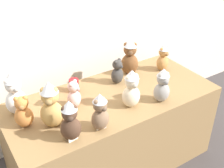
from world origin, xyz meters
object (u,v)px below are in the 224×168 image
(teddy_bear_ash, at_px, (162,86))
(teddy_bear_ginger, at_px, (23,112))
(party_cup_red, at_px, (74,85))
(teddy_bear_cream, at_px, (131,89))
(teddy_bear_snow, at_px, (15,94))
(display_table, at_px, (112,131))
(teddy_bear_caramel, at_px, (163,57))
(teddy_bear_chestnut, at_px, (130,57))
(teddy_bear_cocoa, at_px, (70,121))
(teddy_bear_honey, at_px, (51,105))
(teddy_bear_charcoal, at_px, (117,72))
(teddy_bear_blush, at_px, (74,95))
(teddy_bear_mocha, at_px, (100,112))

(teddy_bear_ash, xyz_separation_m, teddy_bear_ginger, (-0.99, 0.27, -0.03))
(party_cup_red, bearing_deg, teddy_bear_cream, -57.12)
(teddy_bear_snow, xyz_separation_m, teddy_bear_cream, (0.75, -0.38, -0.02))
(teddy_bear_ginger, bearing_deg, party_cup_red, 42.98)
(teddy_bear_ash, xyz_separation_m, teddy_bear_snow, (-0.99, 0.45, 0.03))
(display_table, xyz_separation_m, teddy_bear_caramel, (0.64, 0.13, 0.49))
(teddy_bear_chestnut, bearing_deg, teddy_bear_ginger, -135.21)
(teddy_bear_cocoa, bearing_deg, teddy_bear_caramel, 38.52)
(display_table, distance_m, teddy_bear_snow, 0.89)
(teddy_bear_ash, bearing_deg, teddy_bear_chestnut, 94.00)
(party_cup_red, bearing_deg, teddy_bear_caramel, -7.23)
(display_table, relative_size, teddy_bear_caramel, 6.53)
(teddy_bear_chestnut, height_order, teddy_bear_ginger, teddy_bear_chestnut)
(teddy_bear_honey, height_order, party_cup_red, teddy_bear_honey)
(teddy_bear_ash, xyz_separation_m, teddy_bear_cocoa, (-0.78, -0.02, 0.01))
(teddy_bear_ash, relative_size, teddy_bear_caramel, 1.09)
(teddy_bear_charcoal, bearing_deg, teddy_bear_blush, 173.50)
(party_cup_red, bearing_deg, teddy_bear_blush, -115.46)
(teddy_bear_snow, bearing_deg, teddy_bear_mocha, -58.49)
(teddy_bear_ash, height_order, teddy_bear_cream, teddy_bear_cream)
(teddy_bear_cocoa, distance_m, teddy_bear_charcoal, 0.77)
(teddy_bear_cocoa, bearing_deg, teddy_bear_ginger, 145.20)
(teddy_bear_chestnut, bearing_deg, teddy_bear_caramel, 12.70)
(teddy_bear_snow, relative_size, teddy_bear_ginger, 1.39)
(teddy_bear_honey, xyz_separation_m, teddy_bear_mocha, (0.26, -0.20, -0.03))
(teddy_bear_ash, height_order, teddy_bear_cocoa, teddy_bear_cocoa)
(party_cup_red, bearing_deg, teddy_bear_ash, -43.97)
(teddy_bear_caramel, distance_m, teddy_bear_mocha, 1.00)
(teddy_bear_snow, relative_size, teddy_bear_mocha, 1.21)
(display_table, relative_size, teddy_bear_cream, 5.53)
(teddy_bear_chestnut, bearing_deg, teddy_bear_cream, -91.37)
(teddy_bear_charcoal, bearing_deg, teddy_bear_snow, 156.56)
(teddy_bear_cream, distance_m, party_cup_red, 0.51)
(teddy_bear_ash, height_order, party_cup_red, teddy_bear_ash)
(teddy_bear_chestnut, distance_m, teddy_bear_caramel, 0.32)
(teddy_bear_cream, distance_m, teddy_bear_mocha, 0.34)
(display_table, distance_m, teddy_bear_ash, 0.63)
(teddy_bear_cream, height_order, teddy_bear_mocha, teddy_bear_cream)
(display_table, relative_size, teddy_bear_ginger, 6.97)
(teddy_bear_mocha, height_order, teddy_bear_ginger, teddy_bear_mocha)
(teddy_bear_honey, distance_m, teddy_bear_charcoal, 0.73)
(teddy_bear_cream, bearing_deg, display_table, 113.69)
(teddy_bear_caramel, bearing_deg, teddy_bear_cream, -160.96)
(teddy_bear_caramel, bearing_deg, teddy_bear_snow, 167.99)
(teddy_bear_snow, distance_m, teddy_bear_cream, 0.84)
(teddy_bear_chestnut, bearing_deg, party_cup_red, -147.10)
(display_table, xyz_separation_m, teddy_bear_charcoal, (0.16, 0.16, 0.46))
(teddy_bear_chestnut, height_order, teddy_bear_charcoal, teddy_bear_chestnut)
(teddy_bear_ash, height_order, teddy_bear_chestnut, teddy_bear_chestnut)
(teddy_bear_chestnut, distance_m, teddy_bear_mocha, 0.81)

